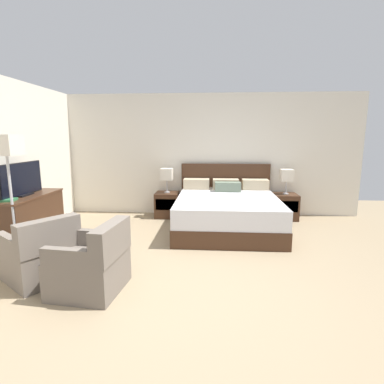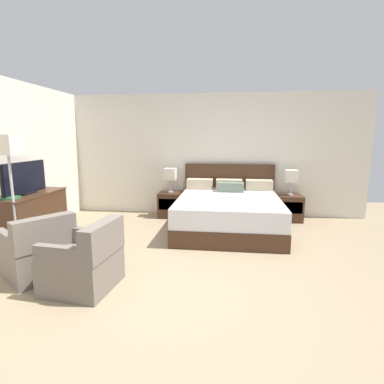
# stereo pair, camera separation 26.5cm
# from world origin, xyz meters

# --- Properties ---
(ground_plane) EXTENTS (10.01, 10.01, 0.00)m
(ground_plane) POSITION_xyz_m (0.00, 0.00, 0.00)
(ground_plane) COLOR #998466
(wall_back) EXTENTS (6.69, 0.06, 2.52)m
(wall_back) POSITION_xyz_m (0.00, 3.37, 1.26)
(wall_back) COLOR silver
(wall_back) RESTS_ON ground
(wall_left) EXTENTS (0.06, 5.14, 2.52)m
(wall_left) POSITION_xyz_m (-2.77, 1.37, 1.26)
(wall_left) COLOR silver
(wall_left) RESTS_ON ground
(bed) EXTENTS (1.84, 2.09, 1.09)m
(bed) POSITION_xyz_m (0.58, 2.31, 0.32)
(bed) COLOR #422819
(bed) RESTS_ON ground
(nightstand_left) EXTENTS (0.47, 0.47, 0.51)m
(nightstand_left) POSITION_xyz_m (-0.62, 3.04, 0.26)
(nightstand_left) COLOR #422819
(nightstand_left) RESTS_ON ground
(nightstand_right) EXTENTS (0.47, 0.47, 0.51)m
(nightstand_right) POSITION_xyz_m (1.78, 3.04, 0.26)
(nightstand_right) COLOR #422819
(nightstand_right) RESTS_ON ground
(table_lamp_left) EXTENTS (0.23, 0.23, 0.50)m
(table_lamp_left) POSITION_xyz_m (-0.62, 3.04, 0.88)
(table_lamp_left) COLOR #B7B7BC
(table_lamp_left) RESTS_ON nightstand_left
(table_lamp_right) EXTENTS (0.23, 0.23, 0.50)m
(table_lamp_right) POSITION_xyz_m (1.78, 3.04, 0.88)
(table_lamp_right) COLOR #B7B7BC
(table_lamp_right) RESTS_ON nightstand_right
(dresser) EXTENTS (0.54, 1.26, 0.79)m
(dresser) POSITION_xyz_m (-2.45, 1.17, 0.41)
(dresser) COLOR #422819
(dresser) RESTS_ON ground
(tv) EXTENTS (0.18, 0.94, 0.48)m
(tv) POSITION_xyz_m (-2.45, 1.14, 1.03)
(tv) COLOR black
(tv) RESTS_ON dresser
(book_red_cover) EXTENTS (0.29, 0.24, 0.03)m
(book_red_cover) POSITION_xyz_m (-2.44, 0.76, 0.81)
(book_red_cover) COLOR #2D7042
(book_red_cover) RESTS_ON dresser
(armchair_by_window) EXTENTS (0.96, 0.95, 0.76)m
(armchair_by_window) POSITION_xyz_m (-1.65, 0.18, 0.28)
(armchair_by_window) COLOR #70665B
(armchair_by_window) RESTS_ON ground
(armchair_companion) EXTENTS (0.76, 0.75, 0.76)m
(armchair_companion) POSITION_xyz_m (-0.95, -0.05, 0.28)
(armchair_companion) COLOR #70665B
(armchair_companion) RESTS_ON ground
(floor_lamp) EXTENTS (0.30, 0.30, 1.66)m
(floor_lamp) POSITION_xyz_m (-2.21, 0.56, 1.38)
(floor_lamp) COLOR #B7B7BC
(floor_lamp) RESTS_ON ground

